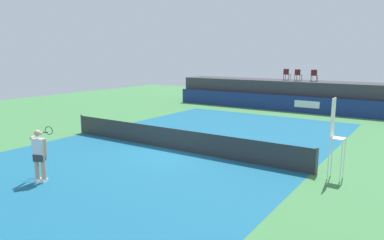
{
  "coord_description": "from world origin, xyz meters",
  "views": [
    {
      "loc": [
        9.15,
        -12.25,
        4.14
      ],
      "look_at": [
        -0.37,
        2.0,
        1.0
      ],
      "focal_mm": 33.04,
      "sensor_mm": 36.0,
      "label": 1
    }
  ],
  "objects": [
    {
      "name": "spectator_chair_left",
      "position": [
        0.75,
        15.06,
        2.69
      ],
      "size": [
        0.46,
        0.46,
        0.89
      ],
      "color": "#561919",
      "rests_on": "spectator_platform"
    },
    {
      "name": "umpire_chair",
      "position": [
        6.72,
        0.0,
        1.59
      ],
      "size": [
        0.46,
        0.46,
        2.76
      ],
      "color": "white",
      "rests_on": "ground"
    },
    {
      "name": "spectator_chair_far_left",
      "position": [
        -0.31,
        15.52,
        2.69
      ],
      "size": [
        0.45,
        0.45,
        0.89
      ],
      "color": "#561919",
      "rests_on": "spectator_platform"
    },
    {
      "name": "spectator_chair_center",
      "position": [
        1.95,
        15.12,
        2.69
      ],
      "size": [
        0.47,
        0.47,
        0.89
      ],
      "color": "#561919",
      "rests_on": "spectator_platform"
    },
    {
      "name": "tennis_net",
      "position": [
        0.0,
        0.0,
        0.47
      ],
      "size": [
        12.4,
        0.02,
        0.95
      ],
      "primitive_type": "cube",
      "color": "#2D2D2D",
      "rests_on": "ground"
    },
    {
      "name": "net_post_near",
      "position": [
        -6.2,
        0.0,
        0.5
      ],
      "size": [
        0.1,
        0.1,
        1.0
      ],
      "primitive_type": "cylinder",
      "color": "#4C4C51",
      "rests_on": "ground"
    },
    {
      "name": "tennis_ball",
      "position": [
        4.87,
        9.82,
        0.04
      ],
      "size": [
        0.07,
        0.07,
        0.07
      ],
      "primitive_type": "sphere",
      "color": "#D8EA33",
      "rests_on": "court_inner"
    },
    {
      "name": "sponsor_wall",
      "position": [
        0.01,
        13.5,
        0.6
      ],
      "size": [
        18.0,
        0.22,
        1.2
      ],
      "color": "navy",
      "rests_on": "ground"
    },
    {
      "name": "net_post_far",
      "position": [
        6.2,
        0.0,
        0.5
      ],
      "size": [
        0.1,
        0.1,
        1.0
      ],
      "primitive_type": "cylinder",
      "color": "#4C4C51",
      "rests_on": "ground"
    },
    {
      "name": "ground_plane",
      "position": [
        0.0,
        3.0,
        0.0
      ],
      "size": [
        48.0,
        48.0,
        0.0
      ],
      "primitive_type": "plane",
      "color": "#3D7A42"
    },
    {
      "name": "spectator_platform",
      "position": [
        0.0,
        15.3,
        1.1
      ],
      "size": [
        18.0,
        2.8,
        2.2
      ],
      "primitive_type": "cube",
      "color": "#38383D",
      "rests_on": "ground"
    },
    {
      "name": "tennis_player",
      "position": [
        -1.24,
        -5.72,
        0.96
      ],
      "size": [
        1.01,
        1.07,
        1.77
      ],
      "color": "white",
      "rests_on": "court_inner"
    },
    {
      "name": "court_inner",
      "position": [
        0.0,
        0.0,
        0.0
      ],
      "size": [
        12.0,
        22.0,
        0.0
      ],
      "primitive_type": "cube",
      "color": "#16597A",
      "rests_on": "ground"
    }
  ]
}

